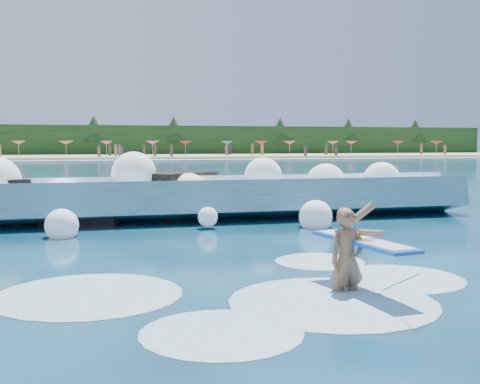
{
  "coord_description": "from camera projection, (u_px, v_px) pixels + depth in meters",
  "views": [
    {
      "loc": [
        -1.93,
        -10.66,
        2.28
      ],
      "look_at": [
        1.5,
        2.0,
        1.2
      ],
      "focal_mm": 45.0,
      "sensor_mm": 36.0,
      "label": 1
    }
  ],
  "objects": [
    {
      "name": "beach_umbrellas",
      "position": [
        90.0,
        143.0,
        88.06
      ],
      "size": [
        113.09,
        6.54,
        0.5
      ],
      "color": "red",
      "rests_on": "ground"
    },
    {
      "name": "surfer_with_board",
      "position": [
        351.0,
        256.0,
        8.98
      ],
      "size": [
        0.98,
        2.81,
        1.58
      ],
      "color": "#906143",
      "rests_on": "ground"
    },
    {
      "name": "wave_spray",
      "position": [
        161.0,
        186.0,
        17.57
      ],
      "size": [
        14.67,
        4.22,
        2.18
      ],
      "color": "white",
      "rests_on": "ground"
    },
    {
      "name": "rock_cluster",
      "position": [
        70.0,
        203.0,
        17.58
      ],
      "size": [
        8.77,
        3.69,
        1.6
      ],
      "color": "black",
      "rests_on": "ground"
    },
    {
      "name": "breaking_wave",
      "position": [
        168.0,
        201.0,
        17.85
      ],
      "size": [
        18.49,
        2.86,
        1.59
      ],
      "color": "teal",
      "rests_on": "ground"
    },
    {
      "name": "treeline",
      "position": [
        90.0,
        141.0,
        95.39
      ],
      "size": [
        140.0,
        4.0,
        5.0
      ],
      "primitive_type": "cube",
      "color": "black",
      "rests_on": "ground"
    },
    {
      "name": "beachgoers",
      "position": [
        67.0,
        151.0,
        82.53
      ],
      "size": [
        108.87,
        12.63,
        1.94
      ],
      "color": "#3F332D",
      "rests_on": "ground"
    },
    {
      "name": "wet_band",
      "position": [
        93.0,
        160.0,
        75.39
      ],
      "size": [
        140.0,
        5.0,
        0.08
      ],
      "primitive_type": "cube",
      "color": "silver",
      "rests_on": "ground"
    },
    {
      "name": "ground",
      "position": [
        189.0,
        268.0,
        10.94
      ],
      "size": [
        200.0,
        200.0,
        0.0
      ],
      "primitive_type": "plane",
      "color": "#07253E",
      "rests_on": "ground"
    },
    {
      "name": "beach",
      "position": [
        91.0,
        157.0,
        85.96
      ],
      "size": [
        140.0,
        20.0,
        0.4
      ],
      "primitive_type": "cube",
      "color": "tan",
      "rests_on": "ground"
    },
    {
      "name": "surf_foam",
      "position": [
        278.0,
        295.0,
        8.99
      ],
      "size": [
        9.1,
        5.63,
        0.15
      ],
      "color": "silver",
      "rests_on": "ground"
    }
  ]
}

